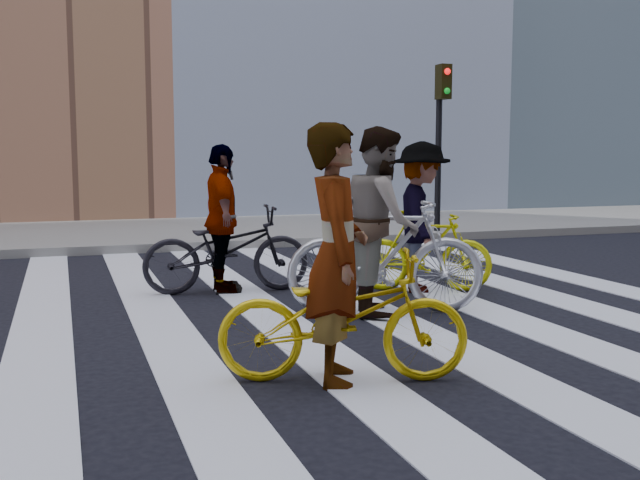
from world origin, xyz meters
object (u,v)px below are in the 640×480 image
bike_yellow_left (343,317)px  bike_silver_mid (386,254)px  bike_yellow_right (424,251)px  rider_left (336,254)px  rider_right (421,217)px  rider_mid (381,221)px  rider_rear (222,219)px  bike_dark_rear (227,249)px  traffic_signal (441,120)px

bike_yellow_left → bike_silver_mid: 2.40m
bike_yellow_right → rider_left: size_ratio=0.87×
rider_right → bike_yellow_left: bearing=167.1°
bike_yellow_right → bike_yellow_left: bearing=166.5°
rider_left → rider_mid: size_ratio=0.97×
rider_rear → rider_right: bearing=-102.8°
rider_left → rider_rear: 3.73m
bike_yellow_right → rider_right: 0.41m
bike_silver_mid → rider_left: rider_left is taller
bike_dark_rear → rider_left: 3.75m
traffic_signal → rider_mid: traffic_signal is taller
bike_silver_mid → rider_right: rider_right is taller
bike_dark_rear → rider_mid: (1.26, -1.68, 0.44)m
bike_silver_mid → bike_yellow_right: 1.37m
bike_yellow_right → rider_right: (-0.05, -0.00, 0.41)m
bike_yellow_right → rider_mid: rider_mid is taller
traffic_signal → rider_mid: bearing=-122.9°
rider_mid → rider_rear: (-1.31, 1.68, -0.08)m
bike_silver_mid → bike_yellow_right: size_ratio=1.26×
bike_yellow_left → bike_yellow_right: (2.20, 3.03, 0.01)m
bike_dark_rear → rider_rear: size_ratio=1.12×
bike_yellow_left → bike_dark_rear: 3.73m
bike_dark_rear → rider_right: bearing=-103.1°
bike_dark_rear → rider_right: (2.20, -0.69, 0.38)m
bike_yellow_left → bike_silver_mid: bike_silver_mid is taller
traffic_signal → bike_yellow_left: bearing=-122.3°
traffic_signal → rider_right: (-2.89, -4.94, -1.38)m
rider_right → traffic_signal: bearing=-7.8°
traffic_signal → bike_yellow_left: 9.60m
bike_yellow_right → rider_right: size_ratio=0.90×
traffic_signal → rider_right: 5.89m
rider_rear → bike_yellow_right: bearing=-102.4°
rider_left → bike_yellow_left: bearing=-71.9°
traffic_signal → rider_mid: size_ratio=1.73×
bike_yellow_right → rider_rear: rider_rear is taller
bike_yellow_right → rider_rear: (-2.30, 0.69, 0.39)m
bike_silver_mid → rider_mid: rider_mid is taller
bike_yellow_left → rider_left: rider_left is taller
traffic_signal → rider_mid: 7.18m
bike_yellow_left → bike_yellow_right: bike_yellow_right is taller
rider_left → rider_right: bearing=-17.9°
rider_left → rider_right: 3.74m
rider_right → rider_rear: size_ratio=1.02×
bike_silver_mid → bike_dark_rear: (-1.31, 1.68, -0.09)m
rider_rear → rider_left: bearing=-174.8°
traffic_signal → bike_silver_mid: traffic_signal is taller
bike_yellow_right → rider_mid: bearing=157.1°
traffic_signal → rider_rear: (-5.14, -4.25, -1.40)m
bike_yellow_right → rider_left: 3.80m
traffic_signal → bike_dark_rear: traffic_signal is taller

